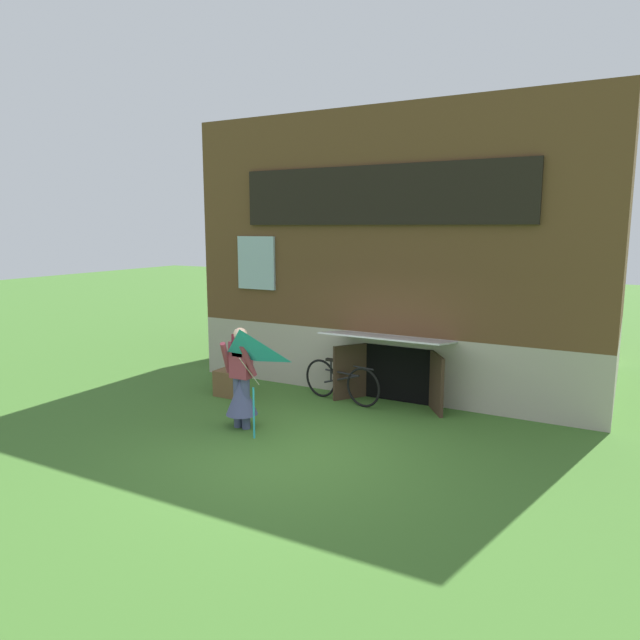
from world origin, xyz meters
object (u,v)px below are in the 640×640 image
at_px(bicycle_black, 341,382).
at_px(wooden_crate, 229,383).
at_px(person, 241,386).
at_px(kite, 240,356).

bearing_deg(bicycle_black, wooden_crate, -150.66).
relative_size(bicycle_black, wooden_crate, 3.40).
bearing_deg(wooden_crate, person, -46.41).
bearing_deg(person, kite, -57.31).
bearing_deg(person, bicycle_black, 65.18).
height_order(kite, wooden_crate, kite).
xyz_separation_m(person, kite, (0.37, -0.51, 0.65)).
relative_size(kite, bicycle_black, 0.97).
height_order(person, wooden_crate, person).
distance_m(bicycle_black, wooden_crate, 2.22).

